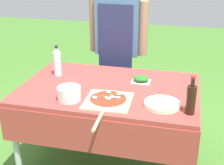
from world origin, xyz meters
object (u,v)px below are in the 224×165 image
Objects in this scene: prep_table at (109,96)px; plate_stack at (162,104)px; person_cook at (118,40)px; oil_bottle at (191,99)px; herb_container at (141,79)px; mixing_tub at (69,94)px; water_bottle at (57,62)px; pizza_on_peel at (108,101)px.

plate_stack is at bearing -28.22° from prep_table.
plate_stack is at bearing 121.91° from person_cook.
herb_container is (-0.41, 0.47, -0.08)m from oil_bottle.
mixing_tub is (-0.46, -0.47, 0.03)m from herb_container.
herb_container is at bearing 122.32° from person_cook.
person_cook is 5.94× the size of oil_bottle.
herb_container is 0.46m from plate_stack.
prep_table is at bearing -15.46° from water_bottle.
plate_stack is at bearing 3.83° from pizza_on_peel.
oil_bottle reaches higher than mixing_tub.
person_cook reaches higher than oil_bottle.
herb_container is (0.34, -0.62, -0.16)m from person_cook.
herb_container is at bearing 117.84° from plate_stack.
prep_table is 5.30× the size of water_bottle.
pizza_on_peel is at bearing -77.65° from prep_table.
prep_table is 0.57m from water_bottle.
pizza_on_peel is 2.20× the size of water_bottle.
oil_bottle is at bearing -49.23° from herb_container.
mixing_tub is at bearing 87.13° from person_cook.
prep_table is 5.28× the size of oil_bottle.
pizza_on_peel is 3.68× the size of herb_container.
mixing_tub is at bearing -126.40° from prep_table.
oil_bottle reaches higher than pizza_on_peel.
oil_bottle reaches higher than plate_stack.
oil_bottle is at bearing -4.52° from pizza_on_peel.
water_bottle reaches higher than pizza_on_peel.
oil_bottle is 0.88m from mixing_tub.
pizza_on_peel reaches higher than prep_table.
herb_container is at bearing 2.00° from water_bottle.
person_cook is at bearing 83.70° from mixing_tub.
plate_stack is at bearing 161.19° from oil_bottle.
water_bottle is at bearing 164.54° from prep_table.
prep_table is 0.31m from pizza_on_peel.
person_cook is 1.18m from plate_stack.
person_cook is at bearing 118.47° from plate_stack.
prep_table is at bearing 154.45° from oil_bottle.
plate_stack is (0.56, -1.03, -0.17)m from person_cook.
mixing_tub is (-0.23, -0.31, 0.14)m from prep_table.
prep_table is 2.40× the size of pizza_on_peel.
water_bottle is 0.53m from mixing_tub.
pizza_on_peel is at bearing 4.94° from mixing_tub.
mixing_tub is at bearing -176.98° from pizza_on_peel.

